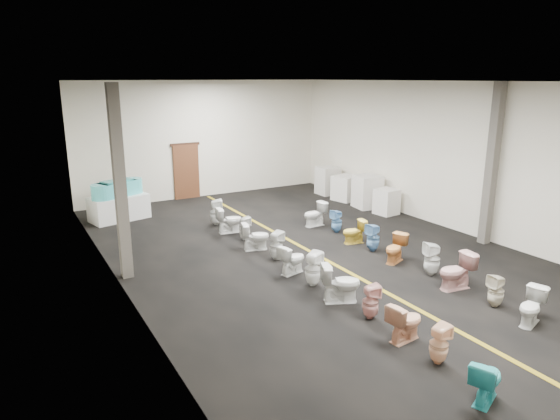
{
  "coord_description": "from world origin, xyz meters",
  "views": [
    {
      "loc": [
        -7.07,
        -10.44,
        4.6
      ],
      "look_at": [
        -0.56,
        1.0,
        1.09
      ],
      "focal_mm": 32.0,
      "sensor_mm": 36.0,
      "label": 1
    }
  ],
  "objects_px": {
    "bathtub": "(117,188)",
    "toilet_left_11": "(216,212)",
    "toilet_left_10": "(229,220)",
    "toilet_left_8": "(255,236)",
    "toilet_right_1": "(532,307)",
    "toilet_right_2": "(496,291)",
    "toilet_left_3": "(371,302)",
    "toilet_right_8": "(337,221)",
    "toilet_left_5": "(313,269)",
    "toilet_right_6": "(373,237)",
    "toilet_right_4": "(432,259)",
    "toilet_right_9": "(315,214)",
    "toilet_left_9": "(245,228)",
    "toilet_left_7": "(276,246)",
    "display_table": "(119,208)",
    "toilet_right_3": "(456,271)",
    "toilet_left_4": "(341,283)",
    "toilet_right_7": "(354,232)",
    "appliance_crate_b": "(367,192)",
    "toilet_left_6": "(292,259)",
    "toilet_left_2": "(405,322)",
    "toilet_left_0": "(486,380)",
    "appliance_crate_c": "(346,188)",
    "toilet_right_5": "(395,249)",
    "toilet_left_1": "(439,344)",
    "appliance_crate_a": "(387,202)",
    "appliance_crate_d": "(328,181)"
  },
  "relations": [
    {
      "from": "bathtub",
      "to": "toilet_left_11",
      "type": "bearing_deg",
      "value": -64.69
    },
    {
      "from": "toilet_left_10",
      "to": "toilet_left_8",
      "type": "bearing_deg",
      "value": -172.48
    },
    {
      "from": "toilet_right_1",
      "to": "toilet_right_2",
      "type": "relative_size",
      "value": 1.01
    },
    {
      "from": "toilet_left_3",
      "to": "toilet_right_8",
      "type": "height_order",
      "value": "toilet_right_8"
    },
    {
      "from": "toilet_left_5",
      "to": "toilet_right_6",
      "type": "bearing_deg",
      "value": -88.14
    },
    {
      "from": "toilet_right_4",
      "to": "toilet_right_9",
      "type": "height_order",
      "value": "toilet_right_4"
    },
    {
      "from": "toilet_left_9",
      "to": "toilet_left_7",
      "type": "bearing_deg",
      "value": -175.65
    },
    {
      "from": "toilet_right_8",
      "to": "display_table",
      "type": "bearing_deg",
      "value": -137.86
    },
    {
      "from": "toilet_left_5",
      "to": "toilet_right_3",
      "type": "relative_size",
      "value": 0.97
    },
    {
      "from": "toilet_left_4",
      "to": "toilet_right_7",
      "type": "distance_m",
      "value": 3.93
    },
    {
      "from": "toilet_left_8",
      "to": "toilet_right_9",
      "type": "relative_size",
      "value": 0.99
    },
    {
      "from": "appliance_crate_b",
      "to": "toilet_left_8",
      "type": "height_order",
      "value": "appliance_crate_b"
    },
    {
      "from": "toilet_left_6",
      "to": "toilet_right_4",
      "type": "distance_m",
      "value": 3.33
    },
    {
      "from": "toilet_left_2",
      "to": "toilet_right_9",
      "type": "bearing_deg",
      "value": -28.18
    },
    {
      "from": "toilet_left_11",
      "to": "toilet_right_1",
      "type": "xyz_separation_m",
      "value": [
        2.66,
        -9.21,
        -0.06
      ]
    },
    {
      "from": "toilet_left_9",
      "to": "toilet_left_0",
      "type": "bearing_deg",
      "value": -177.29
    },
    {
      "from": "toilet_right_4",
      "to": "toilet_left_0",
      "type": "bearing_deg",
      "value": -18.8
    },
    {
      "from": "toilet_left_7",
      "to": "toilet_right_1",
      "type": "relative_size",
      "value": 1.07
    },
    {
      "from": "appliance_crate_c",
      "to": "toilet_left_11",
      "type": "bearing_deg",
      "value": -173.51
    },
    {
      "from": "toilet_right_5",
      "to": "toilet_right_6",
      "type": "bearing_deg",
      "value": 154.07
    },
    {
      "from": "toilet_right_3",
      "to": "toilet_right_5",
      "type": "distance_m",
      "value": 1.94
    },
    {
      "from": "toilet_left_7",
      "to": "toilet_right_5",
      "type": "xyz_separation_m",
      "value": [
        2.56,
        -1.67,
        -0.02
      ]
    },
    {
      "from": "toilet_right_3",
      "to": "toilet_right_8",
      "type": "bearing_deg",
      "value": -174.49
    },
    {
      "from": "toilet_left_1",
      "to": "toilet_left_11",
      "type": "xyz_separation_m",
      "value": [
        -0.09,
        9.3,
        0.07
      ]
    },
    {
      "from": "display_table",
      "to": "toilet_left_6",
      "type": "distance_m",
      "value": 7.35
    },
    {
      "from": "toilet_left_5",
      "to": "appliance_crate_a",
      "type": "bearing_deg",
      "value": -76.28
    },
    {
      "from": "display_table",
      "to": "toilet_left_2",
      "type": "xyz_separation_m",
      "value": [
        2.7,
        -10.61,
        -0.04
      ]
    },
    {
      "from": "toilet_left_1",
      "to": "toilet_right_8",
      "type": "relative_size",
      "value": 0.97
    },
    {
      "from": "toilet_left_6",
      "to": "toilet_left_9",
      "type": "bearing_deg",
      "value": -16.69
    },
    {
      "from": "toilet_left_2",
      "to": "appliance_crate_d",
      "type": "bearing_deg",
      "value": -35.65
    },
    {
      "from": "toilet_left_10",
      "to": "toilet_left_4",
      "type": "bearing_deg",
      "value": -171.4
    },
    {
      "from": "appliance_crate_c",
      "to": "toilet_right_4",
      "type": "distance_m",
      "value": 7.65
    },
    {
      "from": "toilet_left_3",
      "to": "toilet_right_1",
      "type": "distance_m",
      "value": 3.05
    },
    {
      "from": "toilet_right_4",
      "to": "toilet_right_1",
      "type": "bearing_deg",
      "value": 14.33
    },
    {
      "from": "toilet_left_8",
      "to": "toilet_right_7",
      "type": "bearing_deg",
      "value": -92.88
    },
    {
      "from": "appliance_crate_d",
      "to": "toilet_left_6",
      "type": "distance_m",
      "value": 8.66
    },
    {
      "from": "toilet_left_7",
      "to": "toilet_right_2",
      "type": "bearing_deg",
      "value": -171.01
    },
    {
      "from": "appliance_crate_c",
      "to": "toilet_left_7",
      "type": "xyz_separation_m",
      "value": [
        -5.51,
        -4.36,
        -0.09
      ]
    },
    {
      "from": "toilet_left_5",
      "to": "toilet_right_6",
      "type": "distance_m",
      "value": 2.94
    },
    {
      "from": "toilet_left_9",
      "to": "toilet_right_4",
      "type": "distance_m",
      "value": 5.37
    },
    {
      "from": "toilet_left_6",
      "to": "toilet_right_5",
      "type": "xyz_separation_m",
      "value": [
        2.68,
        -0.66,
        0.0
      ]
    },
    {
      "from": "toilet_right_8",
      "to": "appliance_crate_a",
      "type": "bearing_deg",
      "value": 100.82
    },
    {
      "from": "toilet_right_7",
      "to": "toilet_right_9",
      "type": "height_order",
      "value": "toilet_right_9"
    },
    {
      "from": "toilet_left_0",
      "to": "toilet_right_7",
      "type": "xyz_separation_m",
      "value": [
        2.78,
        6.69,
        -0.01
      ]
    },
    {
      "from": "appliance_crate_b",
      "to": "toilet_left_11",
      "type": "bearing_deg",
      "value": 173.45
    },
    {
      "from": "toilet_left_10",
      "to": "toilet_left_6",
      "type": "bearing_deg",
      "value": -172.26
    },
    {
      "from": "appliance_crate_a",
      "to": "toilet_left_11",
      "type": "xyz_separation_m",
      "value": [
        -5.64,
        1.7,
        -0.02
      ]
    },
    {
      "from": "bathtub",
      "to": "toilet_left_7",
      "type": "distance_m",
      "value": 6.5
    },
    {
      "from": "toilet_left_6",
      "to": "toilet_right_7",
      "type": "distance_m",
      "value": 2.9
    },
    {
      "from": "appliance_crate_d",
      "to": "toilet_left_5",
      "type": "bearing_deg",
      "value": -126.9
    }
  ]
}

